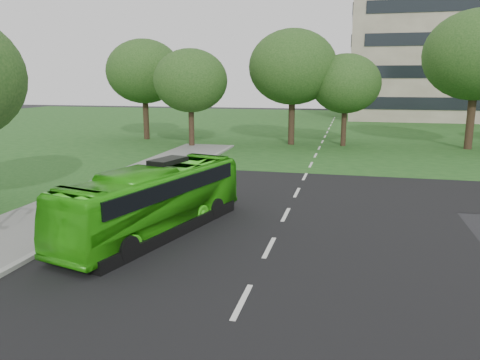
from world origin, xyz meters
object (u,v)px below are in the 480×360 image
at_px(tree_park_a, 190,81).
at_px(tree_park_b, 293,67).
at_px(tree_park_c, 346,84).
at_px(tree_park_d, 477,55).
at_px(tree_park_f, 144,72).
at_px(bus, 155,200).

distance_m(tree_park_a, tree_park_b, 8.66).
height_order(tree_park_b, tree_park_c, tree_park_b).
height_order(tree_park_d, tree_park_f, tree_park_d).
distance_m(tree_park_b, tree_park_f, 13.80).
bearing_deg(tree_park_c, tree_park_a, -163.73).
relative_size(tree_park_a, tree_park_c, 1.05).
relative_size(tree_park_c, tree_park_d, 0.70).
bearing_deg(tree_park_b, tree_park_f, 177.31).
xyz_separation_m(tree_park_a, bus, (6.07, -21.52, -4.19)).
relative_size(tree_park_b, tree_park_f, 1.06).
xyz_separation_m(tree_park_d, tree_park_f, (-28.06, 0.10, -1.12)).
bearing_deg(tree_park_a, tree_park_c, 16.27).
bearing_deg(tree_park_a, bus, -74.26).
bearing_deg(tree_park_a, tree_park_d, 10.20).
distance_m(tree_park_d, bus, 30.77).
xyz_separation_m(tree_park_a, tree_park_c, (12.27, 3.58, -0.24)).
relative_size(tree_park_c, tree_park_f, 0.83).
bearing_deg(bus, tree_park_c, 90.85).
bearing_deg(tree_park_f, tree_park_d, -0.21).
bearing_deg(tree_park_c, tree_park_f, 178.41).
xyz_separation_m(tree_park_b, tree_park_c, (4.40, 0.14, -1.36)).
relative_size(tree_park_d, tree_park_f, 1.19).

